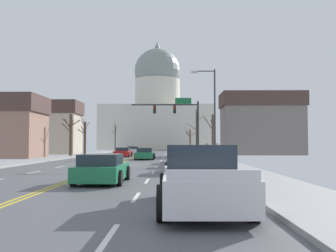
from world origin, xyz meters
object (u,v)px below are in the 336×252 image
(sedan_near_03, at_px, (184,162))
(pedestrian_00, at_px, (217,151))
(pickup_truck_near_05, at_px, (201,180))
(signal_gantry, at_px, (179,115))
(sedan_oncoming_00, at_px, (123,152))
(sedan_near_00, at_px, (145,154))
(sedan_near_01, at_px, (180,156))
(sedan_oncoming_01, at_px, (133,150))
(street_lamp_right, at_px, (212,107))
(sedan_near_02, at_px, (182,159))
(sedan_near_04, at_px, (102,169))
(pedestrian_01, at_px, (207,151))

(sedan_near_03, xyz_separation_m, pedestrian_00, (3.02, 9.37, 0.45))
(sedan_near_03, xyz_separation_m, pickup_truck_near_05, (0.10, -12.31, 0.14))
(signal_gantry, xyz_separation_m, sedan_oncoming_00, (-7.11, 4.28, -4.48))
(sedan_near_00, bearing_deg, sedan_near_01, -63.18)
(sedan_oncoming_01, xyz_separation_m, pedestrian_00, (10.11, -30.26, 0.47))
(street_lamp_right, bearing_deg, signal_gantry, 101.51)
(street_lamp_right, xyz_separation_m, sedan_near_02, (-2.64, -4.23, -4.15))
(sedan_near_01, bearing_deg, sedan_oncoming_01, 103.99)
(street_lamp_right, distance_m, sedan_near_02, 6.49)
(pickup_truck_near_05, xyz_separation_m, pedestrian_00, (2.92, 21.69, 0.31))
(sedan_near_00, xyz_separation_m, sedan_near_02, (3.58, -12.61, 0.02))
(sedan_near_02, xyz_separation_m, pickup_truck_near_05, (0.11, -17.96, 0.14))
(sedan_near_03, relative_size, sedan_near_04, 1.03)
(sedan_near_01, relative_size, sedan_oncoming_01, 1.03)
(signal_gantry, distance_m, sedan_near_02, 17.28)
(sedan_near_02, xyz_separation_m, sedan_near_04, (-3.68, -11.53, -0.01))
(sedan_near_00, distance_m, pedestrian_01, 8.98)
(street_lamp_right, xyz_separation_m, pedestrian_01, (-0.28, 1.65, -3.71))
(sedan_near_03, distance_m, pickup_truck_near_05, 12.32)
(street_lamp_right, height_order, sedan_near_04, street_lamp_right)
(pedestrian_00, bearing_deg, sedan_near_03, -107.87)
(sedan_oncoming_01, relative_size, pedestrian_00, 2.70)
(sedan_near_03, relative_size, sedan_oncoming_01, 1.01)
(sedan_near_04, height_order, pedestrian_01, pedestrian_01)
(sedan_near_02, xyz_separation_m, sedan_oncoming_00, (-7.00, 20.98, -0.04))
(sedan_near_03, xyz_separation_m, sedan_oncoming_01, (-7.08, 39.63, -0.02))
(sedan_oncoming_00, bearing_deg, pedestrian_00, -59.82)
(pickup_truck_near_05, xyz_separation_m, sedan_oncoming_01, (-7.19, 51.95, -0.15))
(signal_gantry, distance_m, sedan_near_04, 28.83)
(sedan_near_03, distance_m, pedestrian_01, 11.77)
(signal_gantry, xyz_separation_m, sedan_near_01, (-0.08, -11.22, -4.46))
(signal_gantry, bearing_deg, sedan_near_03, -90.25)
(sedan_near_00, bearing_deg, signal_gantry, 48.05)
(street_lamp_right, xyz_separation_m, sedan_near_03, (-2.64, -9.87, -4.15))
(sedan_oncoming_01, height_order, pedestrian_01, pedestrian_01)
(sedan_near_04, distance_m, pedestrian_00, 16.68)
(signal_gantry, distance_m, pedestrian_00, 13.88)
(street_lamp_right, height_order, sedan_oncoming_01, street_lamp_right)
(pickup_truck_near_05, bearing_deg, sedan_oncoming_01, 97.88)
(street_lamp_right, bearing_deg, sedan_oncoming_00, 119.93)
(street_lamp_right, bearing_deg, sedan_near_04, -111.86)
(sedan_near_04, xyz_separation_m, sedan_oncoming_00, (-3.32, 32.52, -0.04))
(street_lamp_right, height_order, pickup_truck_near_05, street_lamp_right)
(sedan_oncoming_00, bearing_deg, street_lamp_right, -60.07)
(sedan_oncoming_01, bearing_deg, street_lamp_right, -71.91)
(sedan_near_02, height_order, pedestrian_01, pedestrian_01)
(street_lamp_right, height_order, sedan_near_00, street_lamp_right)
(sedan_near_00, xyz_separation_m, sedan_near_04, (-0.10, -24.14, 0.01))
(sedan_oncoming_01, xyz_separation_m, pedestrian_01, (9.44, -28.10, 0.46))
(sedan_near_02, relative_size, sedan_oncoming_00, 1.02)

